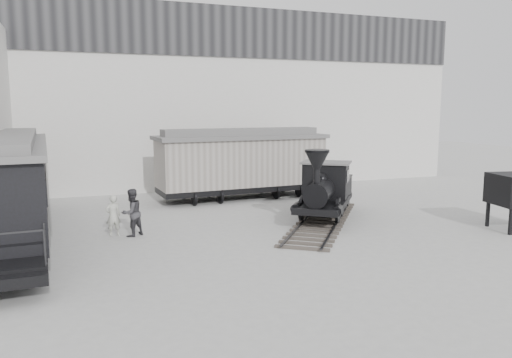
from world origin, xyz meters
name	(u,v)px	position (x,y,z in m)	size (l,w,h in m)	color
ground	(316,247)	(0.00, 0.00, 0.00)	(90.00, 90.00, 0.00)	#9E9E9B
north_wall	(207,98)	(0.00, 14.98, 5.55)	(34.00, 2.51, 11.00)	silver
locomotive	(324,193)	(2.42, 3.93, 1.19)	(7.08, 8.51, 3.23)	#403A36
boxcar	(242,162)	(0.65, 10.24, 2.03)	(9.60, 3.49, 3.87)	black
passenger_coach	(5,187)	(-10.51, 4.98, 2.05)	(3.60, 13.98, 3.71)	black
visitor_a	(113,216)	(-6.71, 4.19, 0.81)	(0.59, 0.39, 1.62)	beige
visitor_b	(132,213)	(-6.03, 3.92, 0.94)	(0.91, 0.71, 1.87)	#3A393D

